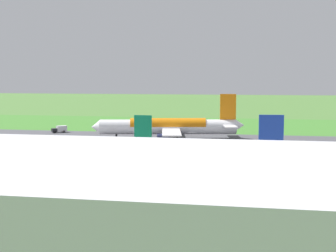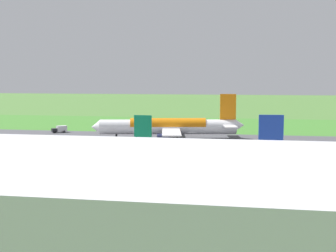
% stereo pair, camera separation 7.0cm
% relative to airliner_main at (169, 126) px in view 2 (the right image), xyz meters
% --- Properties ---
extents(ground_plane, '(800.00, 800.00, 0.00)m').
position_rel_airliner_main_xyz_m(ground_plane, '(-8.09, 0.07, -4.35)').
color(ground_plane, '#477233').
extents(runway_asphalt, '(600.00, 31.90, 0.06)m').
position_rel_airliner_main_xyz_m(runway_asphalt, '(-8.09, 0.07, -4.32)').
color(runway_asphalt, '#47474C').
rests_on(runway_asphalt, ground).
extents(apron_concrete, '(440.00, 110.00, 0.05)m').
position_rel_airliner_main_xyz_m(apron_concrete, '(-8.09, 56.45, -4.33)').
color(apron_concrete, gray).
rests_on(apron_concrete, ground).
extents(grass_verge_foreground, '(600.00, 80.00, 0.04)m').
position_rel_airliner_main_xyz_m(grass_verge_foreground, '(-8.09, -43.79, -4.33)').
color(grass_verge_foreground, '#3C782B').
rests_on(grass_verge_foreground, ground).
extents(airliner_main, '(53.91, 44.36, 15.88)m').
position_rel_airliner_main_xyz_m(airliner_main, '(0.00, 0.00, 0.00)').
color(airliner_main, white).
rests_on(airliner_main, ground).
extents(airliner_parked_mid, '(42.88, 35.11, 12.51)m').
position_rel_airliner_main_xyz_m(airliner_parked_mid, '(14.25, 48.92, -0.94)').
color(airliner_parked_mid, white).
rests_on(airliner_parked_mid, ground).
extents(service_truck_baggage, '(5.97, 5.32, 2.65)m').
position_rel_airliner_main_xyz_m(service_truck_baggage, '(45.16, -10.15, -2.95)').
color(service_truck_baggage, black).
rests_on(service_truck_baggage, ground).
extents(no_stopping_sign, '(0.60, 0.10, 2.57)m').
position_rel_airliner_main_xyz_m(no_stopping_sign, '(-20.44, -45.32, -2.83)').
color(no_stopping_sign, slate).
rests_on(no_stopping_sign, ground).
extents(traffic_cone_orange, '(0.40, 0.40, 0.55)m').
position_rel_airliner_main_xyz_m(traffic_cone_orange, '(-13.25, -45.55, -4.08)').
color(traffic_cone_orange, orange).
rests_on(traffic_cone_orange, ground).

